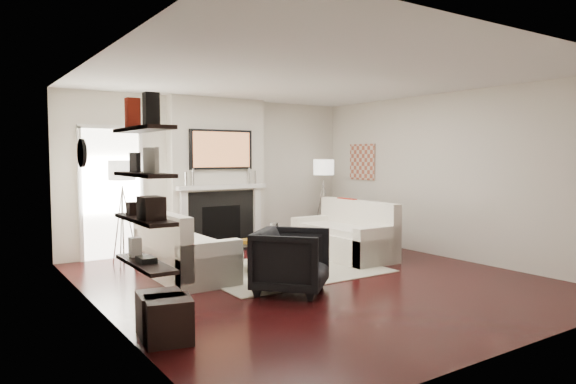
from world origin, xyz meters
TOP-DOWN VIEW (x-y plane):
  - room_envelope at (0.00, 0.00)m, footprint 6.00×6.00m
  - chimney_breast at (0.00, 2.88)m, footprint 1.80×0.25m
  - fireplace_surround at (0.00, 2.74)m, footprint 1.30×0.02m
  - firebox at (0.00, 2.73)m, footprint 0.75×0.02m
  - mantel_pilaster_l at (-0.72, 2.71)m, footprint 0.12×0.08m
  - mantel_pilaster_r at (0.72, 2.71)m, footprint 0.12×0.08m
  - mantel_shelf at (0.00, 2.69)m, footprint 1.70×0.18m
  - tv_body at (0.00, 2.71)m, footprint 1.20×0.06m
  - tv_screen at (0.00, 2.68)m, footprint 1.10×0.00m
  - candlestick_l_tall at (-0.55, 2.70)m, footprint 0.04×0.04m
  - candlestick_l_short at (-0.68, 2.70)m, footprint 0.04×0.04m
  - candlestick_r_tall at (0.55, 2.70)m, footprint 0.04×0.04m
  - candlestick_r_short at (0.68, 2.70)m, footprint 0.04×0.04m
  - hallway_panel at (-1.85, 2.98)m, footprint 0.90×0.02m
  - door_trim_l at (-2.33, 2.96)m, footprint 0.06×0.06m
  - door_trim_r at (-1.37, 2.96)m, footprint 0.06×0.06m
  - door_trim_top at (-1.85, 2.96)m, footprint 1.02×0.06m
  - rug at (0.02, 0.67)m, footprint 2.60×2.00m
  - loveseat_left_base at (-1.37, 1.12)m, footprint 0.85×1.80m
  - loveseat_left_back at (-1.71, 1.12)m, footprint 0.18×1.80m
  - loveseat_left_arm_n at (-1.37, 0.31)m, footprint 0.85×0.18m
  - loveseat_left_arm_s at (-1.37, 1.93)m, footprint 0.85×0.18m
  - loveseat_left_cushion at (-1.32, 1.12)m, footprint 0.63×1.44m
  - pillow_left_orange at (-1.71, 1.42)m, footprint 0.10×0.42m
  - pillow_left_charcoal at (-1.71, 0.82)m, footprint 0.10×0.40m
  - loveseat_right_base at (1.32, 0.94)m, footprint 0.85×1.80m
  - loveseat_right_back at (1.65, 0.94)m, footprint 0.18×1.80m
  - loveseat_right_arm_n at (1.32, 0.13)m, footprint 0.85×0.18m
  - loveseat_right_arm_s at (1.32, 1.75)m, footprint 0.85×0.18m
  - loveseat_right_cushion at (1.27, 0.94)m, footprint 0.63×1.44m
  - pillow_right_orange at (1.65, 1.24)m, footprint 0.10×0.42m
  - pillow_right_charcoal at (1.65, 0.64)m, footprint 0.10×0.40m
  - coffee_table at (-0.22, 0.87)m, footprint 1.10×0.55m
  - coffee_leg_nw at (-0.72, 0.65)m, footprint 0.02×0.02m
  - coffee_leg_ne at (0.28, 0.65)m, footprint 0.02×0.02m
  - coffee_leg_sw at (-0.72, 1.09)m, footprint 0.02×0.02m
  - coffee_leg_se at (0.28, 1.09)m, footprint 0.02×0.02m
  - hurricane_glass at (-0.07, 0.87)m, footprint 0.14×0.14m
  - hurricane_candle at (-0.07, 0.87)m, footprint 0.10×0.10m
  - copper_bowl at (-0.47, 0.87)m, footprint 0.30×0.30m
  - armchair at (-0.61, -0.37)m, footprint 1.14×1.13m
  - lamp_left_post at (-1.85, 2.36)m, footprint 0.02×0.02m
  - lamp_left_shade at (-1.85, 2.36)m, footprint 0.40×0.40m
  - lamp_left_leg_a at (-1.74, 2.36)m, footprint 0.25×0.02m
  - lamp_left_leg_b at (-1.91, 2.46)m, footprint 0.14×0.22m
  - lamp_left_leg_c at (-1.91, 2.27)m, footprint 0.14×0.22m
  - lamp_right_post at (2.05, 2.40)m, footprint 0.02×0.02m
  - lamp_right_shade at (2.05, 2.40)m, footprint 0.40×0.40m
  - lamp_right_leg_a at (2.16, 2.40)m, footprint 0.25×0.02m
  - lamp_right_leg_b at (2.00, 2.50)m, footprint 0.14×0.22m
  - lamp_right_leg_c at (1.99, 2.31)m, footprint 0.14×0.22m
  - console_top at (2.57, 2.13)m, footprint 0.35×1.20m
  - console_leg_n at (2.57, 1.58)m, footprint 0.30×0.04m
  - console_leg_s at (2.57, 2.68)m, footprint 0.30×0.04m
  - wall_art at (2.73, 2.05)m, footprint 0.03×0.70m
  - shelf_bottom at (-2.62, -1.00)m, footprint 0.25×1.00m
  - shelf_lower at (-2.62, -1.00)m, footprint 0.25×1.00m
  - shelf_upper at (-2.62, -1.00)m, footprint 0.25×1.00m
  - shelf_top at (-2.62, -1.00)m, footprint 0.25×1.00m
  - decor_magfile_a at (-2.62, -1.23)m, footprint 0.12×0.10m
  - decor_magfile_b at (-2.62, -0.72)m, footprint 0.12×0.10m
  - decor_frame_a at (-2.62, -1.20)m, footprint 0.04×0.30m
  - decor_frame_b at (-2.62, -0.76)m, footprint 0.04×0.22m
  - decor_wine_rack at (-2.62, -1.19)m, footprint 0.18×0.25m
  - decor_box_small at (-2.62, -0.76)m, footprint 0.15×0.12m
  - decor_books at (-2.62, -1.03)m, footprint 0.14×0.20m
  - decor_box_tall at (-2.62, -0.71)m, footprint 0.10×0.10m
  - clock_rim at (-2.73, 0.90)m, footprint 0.04×0.34m
  - clock_face at (-2.71, 0.90)m, footprint 0.01×0.29m
  - ottoman_near at (-2.47, -0.96)m, footprint 0.45×0.45m
  - ottoman_far at (-2.47, -1.16)m, footprint 0.48×0.48m

SIDE VIEW (x-z plane):
  - rug at x=0.02m, z-range 0.00..0.01m
  - coffee_leg_nw at x=-0.72m, z-range 0.00..0.38m
  - coffee_leg_ne at x=0.28m, z-range 0.00..0.38m
  - coffee_leg_sw at x=-0.72m, z-range 0.00..0.38m
  - coffee_leg_se at x=0.28m, z-range 0.00..0.38m
  - ottoman_near at x=-2.47m, z-range 0.00..0.40m
  - ottoman_far at x=-2.47m, z-range 0.00..0.40m
  - loveseat_left_base at x=-1.37m, z-range 0.00..0.42m
  - loveseat_right_base at x=1.32m, z-range 0.00..0.42m
  - loveseat_left_arm_n at x=-1.37m, z-range 0.00..0.60m
  - loveseat_left_arm_s at x=-1.37m, z-range 0.00..0.60m
  - loveseat_right_arm_n at x=1.32m, z-range 0.00..0.60m
  - loveseat_right_arm_s at x=1.32m, z-range 0.00..0.60m
  - console_leg_n at x=2.57m, z-range 0.00..0.71m
  - console_leg_s at x=2.57m, z-range 0.00..0.71m
  - coffee_table at x=-0.22m, z-range 0.38..0.42m
  - armchair at x=-0.61m, z-range 0.00..0.85m
  - copper_bowl at x=-0.47m, z-range 0.42..0.47m
  - firebox at x=0.00m, z-range 0.12..0.78m
  - loveseat_left_cushion at x=-1.32m, z-range 0.42..0.52m
  - loveseat_right_cushion at x=1.27m, z-range 0.42..0.52m
  - hurricane_candle at x=-0.07m, z-range 0.42..0.57m
  - fireplace_surround at x=0.00m, z-range 0.00..1.04m
  - loveseat_left_back at x=-1.71m, z-range 0.13..0.93m
  - loveseat_right_back at x=1.65m, z-range 0.13..0.93m
  - mantel_pilaster_l at x=-0.72m, z-range 0.00..1.10m
  - mantel_pilaster_r at x=0.72m, z-range 0.00..1.10m
  - hurricane_glass at x=-0.07m, z-range 0.44..0.68m
  - lamp_left_leg_a at x=-1.74m, z-range -0.02..1.22m
  - lamp_left_leg_b at x=-1.91m, z-range -0.02..1.22m
  - lamp_left_leg_c at x=-1.91m, z-range -0.02..1.22m
  - lamp_right_leg_a at x=2.16m, z-range -0.02..1.22m
  - lamp_right_leg_b at x=2.00m, z-range -0.02..1.22m
  - lamp_right_leg_c at x=1.99m, z-range -0.02..1.22m
  - lamp_left_post at x=-1.85m, z-range 0.00..1.20m
  - lamp_right_post at x=2.05m, z-range 0.00..1.20m
  - shelf_bottom at x=-2.62m, z-range 0.68..0.72m
  - pillow_left_charcoal at x=-1.71m, z-range 0.52..0.92m
  - pillow_right_charcoal at x=1.65m, z-range 0.52..0.92m
  - pillow_left_orange at x=-1.71m, z-range 0.52..0.94m
  - pillow_right_orange at x=1.65m, z-range 0.52..0.94m
  - console_top at x=2.57m, z-range 0.71..0.75m
  - decor_books at x=-2.62m, z-range 0.72..0.77m
  - decor_box_tall at x=-2.62m, z-range 0.72..0.90m
  - door_trim_l at x=-2.33m, z-range -0.03..2.13m
  - door_trim_r at x=-1.37m, z-range -0.03..2.13m
  - hallway_panel at x=-1.85m, z-range 0.00..2.10m
  - shelf_lower at x=-2.62m, z-range 1.08..1.12m
  - mantel_shelf at x=0.00m, z-range 1.09..1.16m
  - decor_box_small at x=-2.62m, z-range 1.12..1.24m
  - decor_wine_rack at x=-2.62m, z-range 1.12..1.32m
  - candlestick_l_short at x=-0.68m, z-range 1.15..1.40m
  - candlestick_r_short at x=0.68m, z-range 1.15..1.40m
  - candlestick_l_tall at x=-0.55m, z-range 1.16..1.45m
  - candlestick_r_tall at x=0.55m, z-range 1.16..1.45m
  - room_envelope at x=0.00m, z-range -1.65..4.35m
  - chimney_breast at x=0.00m, z-range 0.00..2.70m
  - lamp_left_shade at x=-1.85m, z-range 1.30..1.60m
  - lamp_right_shade at x=2.05m, z-range 1.30..1.60m
  - shelf_upper at x=-2.62m, z-range 1.48..1.52m
  - wall_art at x=2.73m, z-range 1.20..1.90m
  - decor_frame_b at x=-2.62m, z-range 1.52..1.70m
  - decor_frame_a at x=-2.62m, z-range 1.52..1.74m
  - clock_rim at x=-2.73m, z-range 1.53..1.87m
  - clock_face at x=-2.71m, z-range 1.55..1.84m
  - tv_screen at x=0.00m, z-range 1.47..2.09m
  - tv_body at x=0.00m, z-range 1.43..2.13m
  - shelf_top at x=-2.62m, z-range 1.88..1.92m
  - decor_magfile_a at x=-2.62m, z-range 1.92..2.20m
  - decor_magfile_b at x=-2.62m, z-range 1.92..2.20m
  - door_trim_top at x=-1.85m, z-range 2.10..2.16m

